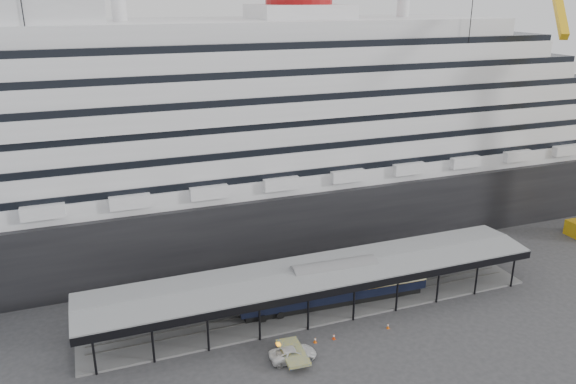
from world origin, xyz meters
name	(u,v)px	position (x,y,z in m)	size (l,w,h in m)	color
ground	(334,329)	(0.00, 0.00, 0.00)	(200.00, 200.00, 0.00)	#333335
cruise_ship	(250,117)	(0.05, 32.00, 18.35)	(130.00, 30.00, 43.90)	black
platform_canopy	(317,290)	(0.00, 5.00, 2.36)	(56.00, 9.18, 5.30)	slate
port_truck	(293,354)	(-6.50, -3.71, 0.69)	(2.29, 4.97, 1.38)	silver
pullman_carriage	(334,284)	(2.19, 5.00, 2.85)	(24.16, 4.17, 23.60)	black
traffic_cone_left	(334,336)	(-0.91, -1.88, 0.35)	(0.40, 0.40, 0.71)	red
traffic_cone_mid	(315,340)	(-3.12, -1.74, 0.34)	(0.37, 0.37, 0.68)	#F25E0D
traffic_cone_right	(388,326)	(5.83, -2.10, 0.33)	(0.39, 0.39, 0.66)	#DE570C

